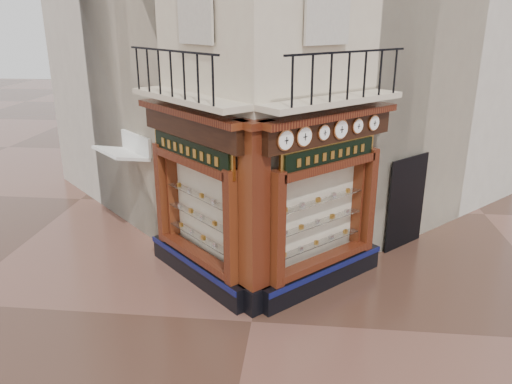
# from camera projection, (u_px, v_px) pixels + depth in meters

# --- Properties ---
(ground) EXTENTS (80.00, 80.00, 0.00)m
(ground) POSITION_uv_depth(u_px,v_px,m) (252.00, 322.00, 9.97)
(ground) COLOR #442A20
(ground) RESTS_ON ground
(main_building) EXTENTS (11.31, 11.31, 12.00)m
(main_building) POSITION_uv_depth(u_px,v_px,m) (276.00, 8.00, 13.78)
(main_building) COLOR beige
(main_building) RESTS_ON ground
(neighbour_left) EXTENTS (11.31, 11.31, 11.00)m
(neighbour_left) POSITION_uv_depth(u_px,v_px,m) (206.00, 26.00, 16.52)
(neighbour_left) COLOR beige
(neighbour_left) RESTS_ON ground
(neighbour_right) EXTENTS (11.31, 11.31, 11.00)m
(neighbour_right) POSITION_uv_depth(u_px,v_px,m) (358.00, 26.00, 16.03)
(neighbour_right) COLOR beige
(neighbour_right) RESTS_ON ground
(shopfront_left) EXTENTS (2.86, 2.86, 3.98)m
(shopfront_left) POSITION_uv_depth(u_px,v_px,m) (196.00, 200.00, 10.94)
(shopfront_left) COLOR black
(shopfront_left) RESTS_ON ground
(shopfront_right) EXTENTS (2.86, 2.86, 3.98)m
(shopfront_right) POSITION_uv_depth(u_px,v_px,m) (325.00, 204.00, 10.66)
(shopfront_right) COLOR black
(shopfront_right) RESTS_ON ground
(corner_pilaster) EXTENTS (0.85, 0.85, 3.98)m
(corner_pilaster) POSITION_uv_depth(u_px,v_px,m) (254.00, 222.00, 9.80)
(corner_pilaster) COLOR black
(corner_pilaster) RESTS_ON ground
(balcony) EXTENTS (5.94, 2.97, 1.03)m
(balcony) POSITION_uv_depth(u_px,v_px,m) (259.00, 99.00, 9.98)
(balcony) COLOR beige
(balcony) RESTS_ON ground
(clock_a) EXTENTS (0.32, 0.32, 0.40)m
(clock_a) POSITION_uv_depth(u_px,v_px,m) (285.00, 140.00, 9.18)
(clock_a) COLOR #BF763F
(clock_a) RESTS_ON ground
(clock_b) EXTENTS (0.32, 0.32, 0.40)m
(clock_b) POSITION_uv_depth(u_px,v_px,m) (304.00, 136.00, 9.46)
(clock_b) COLOR #BF763F
(clock_b) RESTS_ON ground
(clock_c) EXTENTS (0.26, 0.26, 0.32)m
(clock_c) POSITION_uv_depth(u_px,v_px,m) (324.00, 133.00, 9.78)
(clock_c) COLOR #BF763F
(clock_c) RESTS_ON ground
(clock_d) EXTENTS (0.33, 0.33, 0.41)m
(clock_d) POSITION_uv_depth(u_px,v_px,m) (341.00, 129.00, 10.07)
(clock_d) COLOR #BF763F
(clock_d) RESTS_ON ground
(clock_e) EXTENTS (0.27, 0.27, 0.32)m
(clock_e) POSITION_uv_depth(u_px,v_px,m) (358.00, 126.00, 10.38)
(clock_e) COLOR #BF763F
(clock_e) RESTS_ON ground
(clock_f) EXTENTS (0.28, 0.28, 0.35)m
(clock_f) POSITION_uv_depth(u_px,v_px,m) (374.00, 123.00, 10.69)
(clock_f) COLOR #BF763F
(clock_f) RESTS_ON ground
(awning) EXTENTS (1.77, 1.77, 0.28)m
(awning) POSITION_uv_depth(u_px,v_px,m) (129.00, 238.00, 13.76)
(awning) COLOR white
(awning) RESTS_ON ground
(signboard_left) EXTENTS (2.21, 2.21, 0.59)m
(signboard_left) POSITION_uv_depth(u_px,v_px,m) (191.00, 151.00, 10.52)
(signboard_left) COLOR gold
(signboard_left) RESTS_ON ground
(signboard_right) EXTENTS (1.98, 1.98, 0.53)m
(signboard_right) POSITION_uv_depth(u_px,v_px,m) (330.00, 154.00, 10.23)
(signboard_right) COLOR gold
(signboard_right) RESTS_ON ground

